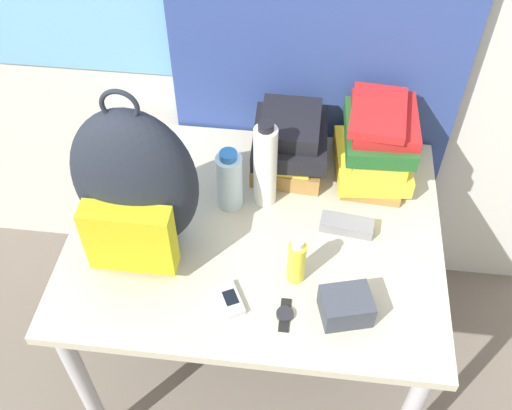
% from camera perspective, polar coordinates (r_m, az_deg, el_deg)
% --- Properties ---
extents(desk, '(1.05, 0.84, 0.74)m').
position_cam_1_polar(desk, '(1.79, 0.00, -4.14)').
color(desk, '#B7B299').
rests_on(desk, ground_plane).
extents(backpack, '(0.33, 0.24, 0.52)m').
position_cam_1_polar(backpack, '(1.55, -11.45, 1.68)').
color(backpack, '#1E232D').
rests_on(backpack, desk).
extents(book_stack_left, '(0.23, 0.27, 0.20)m').
position_cam_1_polar(book_stack_left, '(1.83, 3.20, 5.90)').
color(book_stack_left, olive).
rests_on(book_stack_left, desk).
extents(book_stack_center, '(0.24, 0.29, 0.25)m').
position_cam_1_polar(book_stack_center, '(1.82, 11.39, 5.74)').
color(book_stack_center, olive).
rests_on(book_stack_center, desk).
extents(water_bottle, '(0.08, 0.08, 0.20)m').
position_cam_1_polar(water_bottle, '(1.71, -2.54, 2.35)').
color(water_bottle, silver).
rests_on(water_bottle, desk).
extents(sports_bottle, '(0.07, 0.07, 0.29)m').
position_cam_1_polar(sports_bottle, '(1.69, 0.89, 3.81)').
color(sports_bottle, white).
rests_on(sports_bottle, desk).
extents(sunscreen_bottle, '(0.05, 0.05, 0.15)m').
position_cam_1_polar(sunscreen_bottle, '(1.56, 3.87, -5.36)').
color(sunscreen_bottle, yellow).
rests_on(sunscreen_bottle, desk).
extents(cell_phone, '(0.09, 0.11, 0.02)m').
position_cam_1_polar(cell_phone, '(1.57, -2.44, -8.94)').
color(cell_phone, '#B7BCC6').
rests_on(cell_phone, desk).
extents(sunglasses_case, '(0.16, 0.07, 0.04)m').
position_cam_1_polar(sunglasses_case, '(1.72, 8.63, -1.92)').
color(sunglasses_case, gray).
rests_on(sunglasses_case, desk).
extents(camera_pouch, '(0.15, 0.13, 0.07)m').
position_cam_1_polar(camera_pouch, '(1.53, 8.56, -9.50)').
color(camera_pouch, '#383D47').
rests_on(camera_pouch, desk).
extents(wristwatch, '(0.04, 0.10, 0.01)m').
position_cam_1_polar(wristwatch, '(1.55, 2.77, -10.37)').
color(wristwatch, black).
rests_on(wristwatch, desk).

